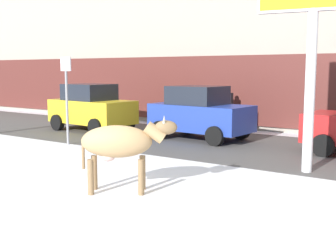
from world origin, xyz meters
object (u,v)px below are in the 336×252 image
(cow_tan, at_px, (120,143))
(car_yellow_hatchback, at_px, (91,107))
(car_blue_hatchback, at_px, (200,113))
(pedestrian_near_billboard, at_px, (228,109))
(pedestrian_by_cars, at_px, (179,106))
(street_sign, at_px, (67,93))

(cow_tan, distance_m, car_yellow_hatchback, 9.03)
(car_blue_hatchback, xyz_separation_m, pedestrian_near_billboard, (-0.06, 2.28, -0.05))
(car_blue_hatchback, relative_size, pedestrian_by_cars, 2.09)
(cow_tan, relative_size, pedestrian_by_cars, 1.04)
(car_yellow_hatchback, bearing_deg, street_sign, -59.26)
(car_yellow_hatchback, relative_size, pedestrian_near_billboard, 2.09)
(car_yellow_hatchback, xyz_separation_m, pedestrian_near_billboard, (4.60, 2.86, -0.05))
(car_blue_hatchback, relative_size, pedestrian_near_billboard, 2.09)
(pedestrian_by_cars, bearing_deg, car_blue_hatchback, -44.43)
(pedestrian_by_cars, xyz_separation_m, street_sign, (-0.66, -5.67, 0.79))
(pedestrian_near_billboard, xyz_separation_m, pedestrian_by_cars, (-2.27, 0.00, 0.00))
(pedestrian_by_cars, relative_size, street_sign, 0.61)
(cow_tan, xyz_separation_m, car_yellow_hatchback, (-6.71, 6.05, -0.07))
(street_sign, bearing_deg, pedestrian_near_billboard, 62.67)
(cow_tan, distance_m, car_blue_hatchback, 6.94)
(car_blue_hatchback, height_order, pedestrian_near_billboard, car_blue_hatchback)
(car_blue_hatchback, height_order, street_sign, street_sign)
(car_yellow_hatchback, xyz_separation_m, car_blue_hatchback, (4.66, 0.58, 0.00))
(car_blue_hatchback, distance_m, pedestrian_by_cars, 3.26)
(car_blue_hatchback, bearing_deg, street_sign, -131.42)
(cow_tan, height_order, car_blue_hatchback, car_blue_hatchback)
(car_yellow_hatchback, relative_size, pedestrian_by_cars, 2.09)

